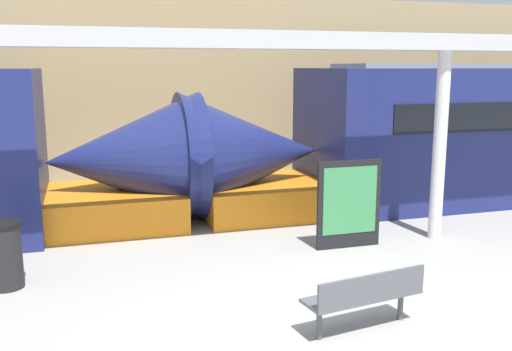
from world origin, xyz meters
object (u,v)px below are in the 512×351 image
at_px(trash_bin, 5,255).
at_px(bench_near, 366,294).
at_px(support_column_near, 440,147).
at_px(poster_board, 349,204).

bearing_deg(trash_bin, bench_near, -32.90).
height_order(bench_near, support_column_near, support_column_near).
bearing_deg(trash_bin, poster_board, 2.52).
bearing_deg(poster_board, bench_near, -112.65).
bearing_deg(poster_board, trash_bin, -177.48).
height_order(trash_bin, support_column_near, support_column_near).
bearing_deg(bench_near, support_column_near, 36.24).
xyz_separation_m(bench_near, trash_bin, (-4.28, 2.77, 0.01)).
height_order(trash_bin, poster_board, poster_board).
bearing_deg(support_column_near, poster_board, -178.46).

